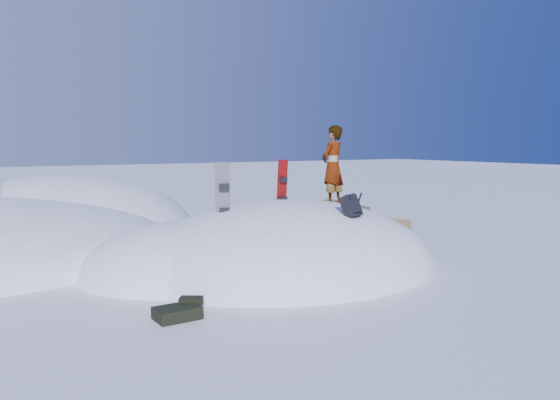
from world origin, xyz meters
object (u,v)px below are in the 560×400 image
backpack (352,206)px  snowboard_red (282,192)px  snowboard_dark (223,202)px  person (333,166)px

backpack → snowboard_red: bearing=88.7°
snowboard_dark → person: 3.21m
snowboard_dark → backpack: size_ratio=3.02×
backpack → snowboard_dark: bearing=127.1°
snowboard_dark → person: (3.12, 0.37, 0.67)m
snowboard_red → backpack: 1.97m
snowboard_red → snowboard_dark: (-1.64, -0.31, -0.11)m
snowboard_dark → backpack: (2.17, -1.57, -0.07)m
snowboard_red → backpack: (0.53, -1.88, -0.18)m
snowboard_red → person: person is taller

